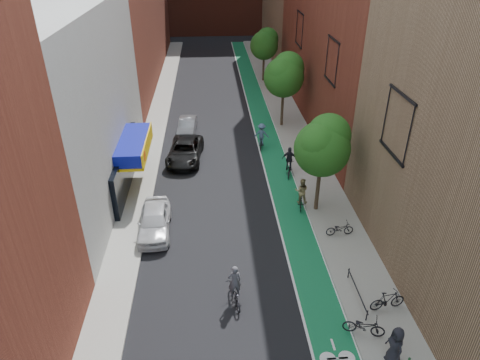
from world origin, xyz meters
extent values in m
plane|color=black|center=(0.00, 0.00, 0.00)|extent=(160.00, 160.00, 0.00)
cube|color=#12653E|center=(4.00, 26.00, 0.01)|extent=(2.00, 68.00, 0.01)
cube|color=gray|center=(-6.00, 26.00, 0.07)|extent=(2.00, 68.00, 0.15)
cube|color=gray|center=(6.50, 26.00, 0.07)|extent=(3.00, 68.00, 0.15)
cube|color=silver|center=(-11.00, 14.00, 6.00)|extent=(8.00, 20.00, 12.00)
cylinder|color=#332619|center=(5.60, 10.00, 1.65)|extent=(0.24, 0.24, 3.30)
sphere|color=#224F15|center=(5.60, 10.00, 4.38)|extent=(3.36, 3.36, 3.36)
sphere|color=#224F15|center=(6.00, 10.30, 5.10)|extent=(2.64, 2.64, 2.64)
sphere|color=#224F15|center=(5.30, 9.70, 4.86)|extent=(2.40, 2.40, 2.40)
cylinder|color=#332619|center=(5.60, 24.00, 1.73)|extent=(0.24, 0.24, 3.47)
sphere|color=#224F15|center=(5.60, 24.00, 4.60)|extent=(3.53, 3.53, 3.53)
sphere|color=#224F15|center=(6.00, 24.30, 5.36)|extent=(2.77, 2.77, 2.77)
sphere|color=#224F15|center=(5.30, 23.70, 5.10)|extent=(2.52, 2.52, 2.52)
cylinder|color=#332619|center=(5.60, 38.00, 1.59)|extent=(0.24, 0.24, 3.19)
sphere|color=#224F15|center=(5.60, 38.00, 4.23)|extent=(3.25, 3.25, 3.25)
sphere|color=#224F15|center=(6.00, 38.30, 4.93)|extent=(2.55, 2.55, 2.55)
sphere|color=#224F15|center=(5.30, 37.70, 4.70)|extent=(2.32, 2.32, 2.32)
imported|color=silver|center=(-4.44, 8.52, 0.77)|extent=(1.96, 4.58, 1.54)
imported|color=black|center=(-3.00, 17.80, 0.75)|extent=(3.01, 5.62, 1.50)
imported|color=gray|center=(-3.00, 23.03, 0.68)|extent=(1.76, 4.20, 1.35)
imported|color=black|center=(-0.08, 2.51, 0.49)|extent=(0.98, 1.94, 0.97)
imported|color=#4A4951|center=(-0.08, 2.61, 1.24)|extent=(0.72, 0.54, 1.78)
imported|color=black|center=(4.70, 10.38, 0.45)|extent=(0.74, 1.54, 0.89)
imported|color=#968757|center=(4.70, 10.48, 1.22)|extent=(0.97, 0.82, 1.73)
imported|color=black|center=(4.70, 14.79, 0.46)|extent=(1.01, 1.83, 0.91)
imported|color=black|center=(4.70, 14.89, 1.26)|extent=(1.14, 0.69, 1.82)
imported|color=black|center=(3.20, 19.40, 0.50)|extent=(0.85, 1.71, 0.99)
imported|color=#435D79|center=(3.20, 19.50, 1.26)|extent=(1.30, 0.94, 1.81)
imported|color=black|center=(5.40, 0.07, 0.63)|extent=(1.92, 1.15, 0.96)
imported|color=black|center=(6.96, 1.43, 0.67)|extent=(1.80, 0.75, 1.05)
imported|color=black|center=(6.33, 7.18, 0.58)|extent=(1.66, 0.66, 0.86)
imported|color=black|center=(6.14, -1.37, 1.07)|extent=(0.73, 0.99, 1.84)
camera|label=1|loc=(-0.93, -12.43, 15.38)|focal=32.00mm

